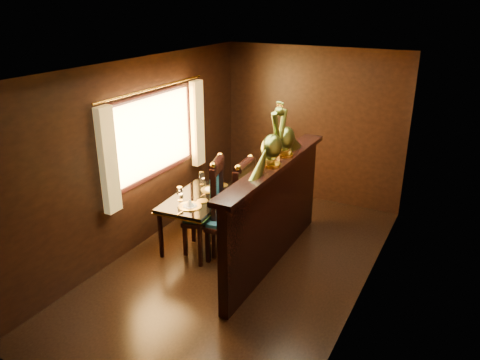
{
  "coord_description": "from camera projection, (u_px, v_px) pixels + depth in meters",
  "views": [
    {
      "loc": [
        2.39,
        -4.54,
        3.21
      ],
      "look_at": [
        -0.21,
        0.41,
        1.0
      ],
      "focal_mm": 35.0,
      "sensor_mm": 36.0,
      "label": 1
    }
  ],
  "objects": [
    {
      "name": "peacock_right",
      "position": [
        286.0,
        128.0,
        5.65
      ],
      "size": [
        0.22,
        0.59,
        0.71
      ],
      "primitive_type": null,
      "color": "#184A29",
      "rests_on": "partition"
    },
    {
      "name": "room_shell",
      "position": [
        234.0,
        146.0,
        5.42
      ],
      "size": [
        3.04,
        5.04,
        2.52
      ],
      "color": "black",
      "rests_on": "ground"
    },
    {
      "name": "ground",
      "position": [
        240.0,
        266.0,
        5.95
      ],
      "size": [
        5.0,
        5.0,
        0.0
      ],
      "primitive_type": "plane",
      "color": "black",
      "rests_on": "ground"
    },
    {
      "name": "peacock_left",
      "position": [
        272.0,
        136.0,
        5.31
      ],
      "size": [
        0.23,
        0.61,
        0.73
      ],
      "primitive_type": null,
      "color": "#184A29",
      "rests_on": "partition"
    },
    {
      "name": "chair_right",
      "position": [
        212.0,
        203.0,
        6.08
      ],
      "size": [
        0.6,
        0.61,
        1.33
      ],
      "rotation": [
        0.0,
        0.0,
        0.29
      ],
      "color": "black",
      "rests_on": "ground"
    },
    {
      "name": "dining_table",
      "position": [
        198.0,
        202.0,
        6.28
      ],
      "size": [
        0.8,
        1.23,
        0.89
      ],
      "rotation": [
        0.0,
        0.0,
        0.08
      ],
      "color": "black",
      "rests_on": "ground"
    },
    {
      "name": "partition",
      "position": [
        274.0,
        212.0,
        5.8
      ],
      "size": [
        0.26,
        2.7,
        1.36
      ],
      "color": "black",
      "rests_on": "ground"
    },
    {
      "name": "chair_left",
      "position": [
        238.0,
        209.0,
        5.85
      ],
      "size": [
        0.54,
        0.57,
        1.39
      ],
      "rotation": [
        0.0,
        0.0,
        0.09
      ],
      "color": "black",
      "rests_on": "ground"
    }
  ]
}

